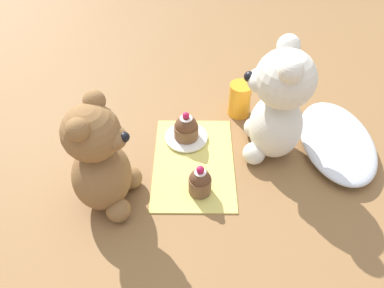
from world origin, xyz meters
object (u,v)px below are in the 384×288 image
(saucer_plate, at_px, (185,137))
(cupcake_near_tan_bear, at_px, (185,128))
(juice_glass, at_px, (238,99))
(teaspoon, at_px, (269,101))
(teddy_bear_cream, at_px, (276,105))
(teddy_bear_tan, at_px, (98,161))
(cupcake_near_cream_bear, at_px, (198,181))

(saucer_plate, distance_m, cupcake_near_tan_bear, 0.03)
(juice_glass, relative_size, teaspoon, 0.80)
(teddy_bear_cream, bearing_deg, teddy_bear_tan, -60.71)
(teddy_bear_cream, height_order, saucer_plate, teddy_bear_cream)
(teddy_bear_tan, relative_size, juice_glass, 2.77)
(teddy_bear_tan, relative_size, teaspoon, 2.21)
(saucer_plate, bearing_deg, teddy_bear_tan, -41.78)
(teddy_bear_cream, relative_size, teddy_bear_tan, 1.10)
(cupcake_near_cream_bear, xyz_separation_m, teaspoon, (-0.29, 0.18, -0.03))
(saucer_plate, bearing_deg, teaspoon, 123.40)
(saucer_plate, height_order, juice_glass, juice_glass)
(teddy_bear_tan, height_order, saucer_plate, teddy_bear_tan)
(teddy_bear_cream, xyz_separation_m, saucer_plate, (-0.03, -0.18, -0.12))
(juice_glass, bearing_deg, saucer_plate, -53.09)
(teddy_bear_cream, xyz_separation_m, teddy_bear_tan, (0.14, -0.33, -0.02))
(juice_glass, bearing_deg, teaspoon, 117.59)
(juice_glass, bearing_deg, cupcake_near_cream_bear, -21.60)
(cupcake_near_tan_bear, height_order, juice_glass, juice_glass)
(teddy_bear_tan, bearing_deg, saucer_plate, -32.08)
(cupcake_near_cream_bear, distance_m, teaspoon, 0.34)
(cupcake_near_tan_bear, bearing_deg, teddy_bear_tan, -41.78)
(saucer_plate, bearing_deg, cupcake_near_tan_bear, 0.00)
(cupcake_near_cream_bear, relative_size, cupcake_near_tan_bear, 1.00)
(saucer_plate, bearing_deg, teddy_bear_cream, 81.02)
(juice_glass, bearing_deg, teddy_bear_cream, 25.02)
(cupcake_near_tan_bear, bearing_deg, teddy_bear_cream, 81.02)
(cupcake_near_cream_bear, xyz_separation_m, cupcake_near_tan_bear, (-0.15, -0.03, 0.00))
(teddy_bear_tan, bearing_deg, juice_glass, -36.77)
(teddy_bear_cream, distance_m, cupcake_near_tan_bear, 0.21)
(saucer_plate, xyz_separation_m, teaspoon, (-0.14, 0.21, -0.01))
(teddy_bear_cream, distance_m, saucer_plate, 0.22)
(saucer_plate, xyz_separation_m, juice_glass, (-0.09, 0.13, 0.03))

